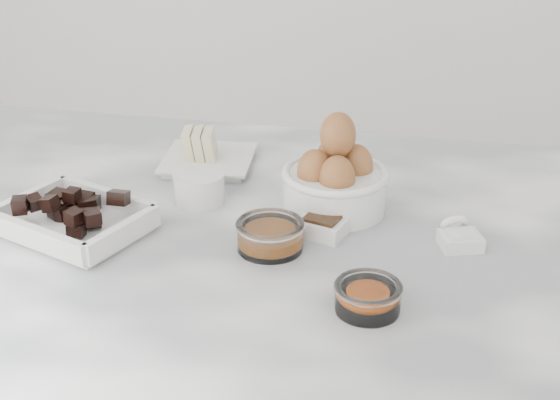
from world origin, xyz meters
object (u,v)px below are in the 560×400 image
(egg_bowl, at_px, (335,179))
(salt_spoon, at_px, (459,236))
(chocolate_dish, at_px, (74,216))
(vanilla_spoon, at_px, (325,222))
(butter_plate, at_px, (207,154))
(sugar_ramekin, at_px, (199,186))
(honey_bowl, at_px, (270,235))
(zest_bowl, at_px, (368,296))

(egg_bowl, relative_size, salt_spoon, 2.05)
(chocolate_dish, bearing_deg, vanilla_spoon, 11.55)
(chocolate_dish, distance_m, butter_plate, 0.27)
(butter_plate, bearing_deg, vanilla_spoon, -40.07)
(butter_plate, xyz_separation_m, salt_spoon, (0.38, -0.18, -0.01))
(sugar_ramekin, height_order, honey_bowl, sugar_ramekin)
(zest_bowl, bearing_deg, vanilla_spoon, 113.64)
(sugar_ramekin, relative_size, zest_bowl, 0.94)
(zest_bowl, distance_m, salt_spoon, 0.20)
(sugar_ramekin, bearing_deg, salt_spoon, -8.32)
(zest_bowl, bearing_deg, chocolate_dish, 165.21)
(vanilla_spoon, bearing_deg, chocolate_dish, -168.45)
(zest_bowl, distance_m, vanilla_spoon, 0.18)
(egg_bowl, bearing_deg, salt_spoon, -22.21)
(sugar_ramekin, bearing_deg, honey_bowl, -41.14)
(salt_spoon, bearing_deg, vanilla_spoon, -179.94)
(chocolate_dish, height_order, sugar_ramekin, chocolate_dish)
(zest_bowl, height_order, vanilla_spoon, vanilla_spoon)
(egg_bowl, xyz_separation_m, vanilla_spoon, (-0.00, -0.07, -0.03))
(egg_bowl, distance_m, zest_bowl, 0.25)
(vanilla_spoon, bearing_deg, sugar_ramekin, 164.30)
(zest_bowl, relative_size, salt_spoon, 1.06)
(salt_spoon, bearing_deg, chocolate_dish, -172.39)
(sugar_ramekin, bearing_deg, chocolate_dish, -138.51)
(butter_plate, bearing_deg, sugar_ramekin, -78.00)
(chocolate_dish, height_order, salt_spoon, chocolate_dish)
(honey_bowl, bearing_deg, vanilla_spoon, 44.38)
(chocolate_dish, relative_size, egg_bowl, 1.51)
(egg_bowl, relative_size, zest_bowl, 1.93)
(honey_bowl, relative_size, vanilla_spoon, 1.04)
(egg_bowl, xyz_separation_m, zest_bowl, (0.07, -0.24, -0.03))
(egg_bowl, bearing_deg, chocolate_dish, -157.35)
(zest_bowl, bearing_deg, butter_plate, 129.50)
(butter_plate, height_order, egg_bowl, egg_bowl)
(zest_bowl, height_order, salt_spoon, salt_spoon)
(zest_bowl, bearing_deg, egg_bowl, 106.78)
(sugar_ramekin, height_order, egg_bowl, egg_bowl)
(sugar_ramekin, xyz_separation_m, egg_bowl, (0.19, 0.02, 0.02))
(vanilla_spoon, bearing_deg, salt_spoon, 0.06)
(honey_bowl, bearing_deg, butter_plate, 122.89)
(butter_plate, xyz_separation_m, vanilla_spoon, (0.21, -0.18, -0.00))
(vanilla_spoon, bearing_deg, honey_bowl, -135.62)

